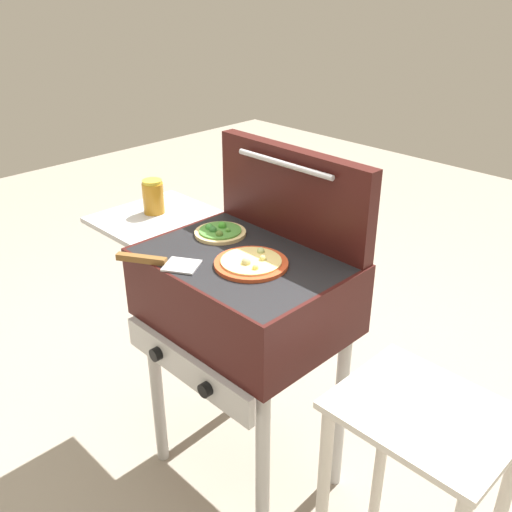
{
  "coord_description": "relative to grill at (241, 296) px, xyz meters",
  "views": [
    {
      "loc": [
        1.15,
        -1.09,
        1.7
      ],
      "look_at": [
        0.05,
        0.0,
        0.92
      ],
      "focal_mm": 40.16,
      "sensor_mm": 36.0,
      "label": 1
    }
  ],
  "objects": [
    {
      "name": "grill",
      "position": [
        0.0,
        0.0,
        0.0
      ],
      "size": [
        0.96,
        0.53,
        0.9
      ],
      "color": "#38110F",
      "rests_on": "ground_plane"
    },
    {
      "name": "spatula",
      "position": [
        -0.14,
        -0.21,
        0.15
      ],
      "size": [
        0.25,
        0.18,
        0.02
      ],
      "color": "#B7BABF",
      "rests_on": "grill"
    },
    {
      "name": "pizza_veggie",
      "position": [
        -0.16,
        0.06,
        0.15
      ],
      "size": [
        0.17,
        0.17,
        0.04
      ],
      "color": "#E0C17F",
      "rests_on": "grill"
    },
    {
      "name": "grill_lid_open",
      "position": [
        0.01,
        0.22,
        0.3
      ],
      "size": [
        0.63,
        0.08,
        0.3
      ],
      "color": "#38110F",
      "rests_on": "grill"
    },
    {
      "name": "ground_plane",
      "position": [
        0.01,
        0.0,
        -0.76
      ],
      "size": [
        8.0,
        8.0,
        0.0
      ],
      "primitive_type": "plane",
      "color": "gray"
    },
    {
      "name": "prep_table",
      "position": [
        0.67,
        0.0,
        -0.25
      ],
      "size": [
        0.44,
        0.36,
        0.7
      ],
      "color": "beige",
      "rests_on": "ground_plane"
    },
    {
      "name": "pizza_cheese",
      "position": [
        0.07,
        -0.02,
        0.15
      ],
      "size": [
        0.22,
        0.22,
        0.04
      ],
      "color": "#C64723",
      "rests_on": "grill"
    },
    {
      "name": "sauce_jar",
      "position": [
        -0.48,
        0.02,
        0.21
      ],
      "size": [
        0.08,
        0.08,
        0.12
      ],
      "color": "#B77A1E",
      "rests_on": "grill"
    }
  ]
}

